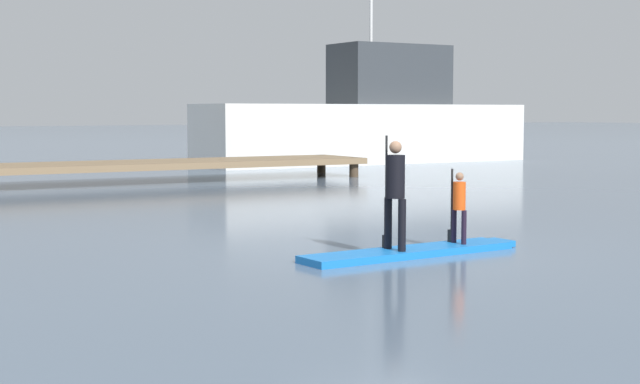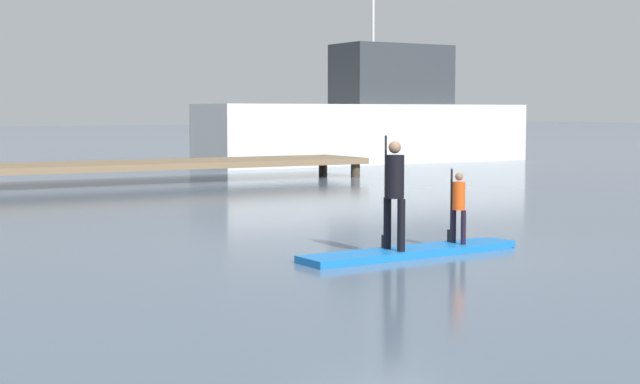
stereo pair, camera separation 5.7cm
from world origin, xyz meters
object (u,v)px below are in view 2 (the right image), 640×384
at_px(fishing_boat_white_large, 372,122).
at_px(paddler_adult, 394,188).
at_px(paddler_child_solo, 458,204).
at_px(paddleboard_near, 412,252).

bearing_deg(fishing_boat_white_large, paddler_adult, -121.64).
relative_size(paddler_adult, paddler_child_solo, 1.46).
xyz_separation_m(paddler_adult, paddler_child_solo, (1.16, 0.08, -0.29)).
relative_size(paddleboard_near, paddler_adult, 2.25).
bearing_deg(paddleboard_near, paddler_adult, -177.57).
xyz_separation_m(paddler_adult, fishing_boat_white_large, (12.48, 20.26, 0.63)).
distance_m(paddler_child_solo, fishing_boat_white_large, 23.16).
bearing_deg(paddleboard_near, fishing_boat_white_large, 59.01).
height_order(paddler_child_solo, fishing_boat_white_large, fishing_boat_white_large).
distance_m(paddleboard_near, fishing_boat_white_large, 23.67).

